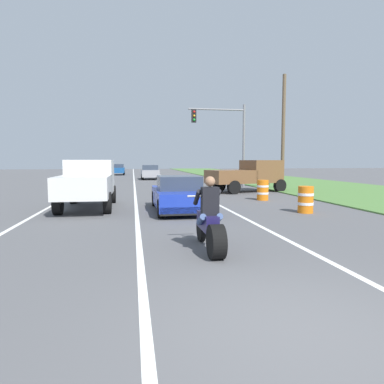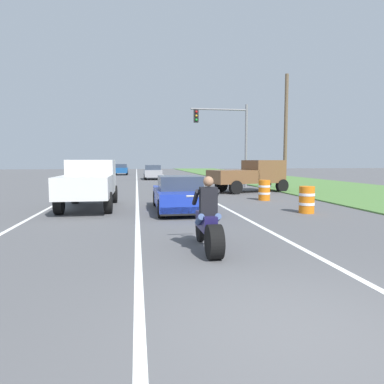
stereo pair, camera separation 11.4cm
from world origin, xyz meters
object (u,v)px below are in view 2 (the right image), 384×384
(pickup_truck_right_shoulder_brown, at_px, (251,174))
(construction_barrel_nearest, at_px, (307,200))
(sports_car_blue, at_px, (179,195))
(pickup_truck_left_lane_white, at_px, (89,181))
(traffic_light_mast_near, at_px, (229,133))
(construction_barrel_mid, at_px, (264,190))
(distant_car_far_ahead, at_px, (153,172))
(motorcycle_with_rider, at_px, (208,224))
(distant_car_further_ahead, at_px, (121,169))

(pickup_truck_right_shoulder_brown, height_order, construction_barrel_nearest, pickup_truck_right_shoulder_brown)
(sports_car_blue, distance_m, construction_barrel_nearest, 4.80)
(pickup_truck_left_lane_white, distance_m, traffic_light_mast_near, 13.38)
(construction_barrel_mid, relative_size, distant_car_far_ahead, 0.25)
(traffic_light_mast_near, bearing_deg, pickup_truck_left_lane_white, -131.06)
(pickup_truck_left_lane_white, bearing_deg, distant_car_far_ahead, 80.67)
(construction_barrel_mid, bearing_deg, distant_car_far_ahead, 102.60)
(distant_car_far_ahead, bearing_deg, traffic_light_mast_near, -67.34)
(construction_barrel_mid, distance_m, distant_car_far_ahead, 20.79)
(sports_car_blue, bearing_deg, distant_car_far_ahead, 89.88)
(traffic_light_mast_near, relative_size, distant_car_far_ahead, 1.50)
(pickup_truck_right_shoulder_brown, distance_m, construction_barrel_mid, 4.63)
(motorcycle_with_rider, distance_m, traffic_light_mast_near, 18.38)
(motorcycle_with_rider, distance_m, sports_car_blue, 6.06)
(pickup_truck_right_shoulder_brown, xyz_separation_m, traffic_light_mast_near, (-0.37, 3.81, 2.86))
(distant_car_far_ahead, distance_m, distant_car_further_ahead, 12.70)
(sports_car_blue, height_order, traffic_light_mast_near, traffic_light_mast_near)
(sports_car_blue, xyz_separation_m, construction_barrel_nearest, (4.62, -1.28, -0.13))
(pickup_truck_left_lane_white, bearing_deg, sports_car_blue, -21.69)
(traffic_light_mast_near, xyz_separation_m, construction_barrel_mid, (-0.46, -8.31, -3.47))
(distant_car_further_ahead, bearing_deg, pickup_truck_left_lane_white, -89.70)
(motorcycle_with_rider, relative_size, sports_car_blue, 0.51)
(pickup_truck_right_shoulder_brown, bearing_deg, sports_car_blue, -125.98)
(construction_barrel_mid, xyz_separation_m, distant_car_far_ahead, (-4.53, 20.29, 0.27))
(construction_barrel_mid, bearing_deg, sports_car_blue, -147.24)
(sports_car_blue, bearing_deg, distant_car_further_ahead, 96.00)
(construction_barrel_mid, relative_size, distant_car_further_ahead, 0.25)
(pickup_truck_right_shoulder_brown, distance_m, traffic_light_mast_near, 4.78)
(construction_barrel_nearest, bearing_deg, distant_car_further_ahead, 102.83)
(motorcycle_with_rider, height_order, construction_barrel_nearest, motorcycle_with_rider)
(pickup_truck_left_lane_white, bearing_deg, construction_barrel_nearest, -18.21)
(distant_car_far_ahead, bearing_deg, motorcycle_with_rider, -90.33)
(sports_car_blue, relative_size, pickup_truck_left_lane_white, 0.90)
(construction_barrel_nearest, xyz_separation_m, distant_car_further_ahead, (-8.34, 36.64, 0.27))
(motorcycle_with_rider, bearing_deg, distant_car_far_ahead, 89.67)
(motorcycle_with_rider, xyz_separation_m, construction_barrel_mid, (4.70, 9.00, -0.09))
(construction_barrel_nearest, bearing_deg, distant_car_far_ahead, 100.57)
(sports_car_blue, distance_m, pickup_truck_left_lane_white, 3.84)
(pickup_truck_right_shoulder_brown, bearing_deg, distant_car_further_ahead, 108.13)
(pickup_truck_right_shoulder_brown, height_order, construction_barrel_mid, pickup_truck_right_shoulder_brown)
(sports_car_blue, relative_size, distant_car_further_ahead, 1.08)
(sports_car_blue, distance_m, distant_car_far_ahead, 23.24)
(construction_barrel_mid, bearing_deg, traffic_light_mast_near, 86.81)
(pickup_truck_right_shoulder_brown, bearing_deg, distant_car_far_ahead, 108.79)
(sports_car_blue, relative_size, traffic_light_mast_near, 0.72)
(pickup_truck_left_lane_white, xyz_separation_m, construction_barrel_mid, (8.12, 1.54, -0.60))
(construction_barrel_nearest, distance_m, construction_barrel_mid, 4.23)
(pickup_truck_right_shoulder_brown, distance_m, distant_car_further_ahead, 29.36)
(pickup_truck_left_lane_white, bearing_deg, distant_car_further_ahead, 90.30)
(motorcycle_with_rider, distance_m, construction_barrel_nearest, 6.73)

